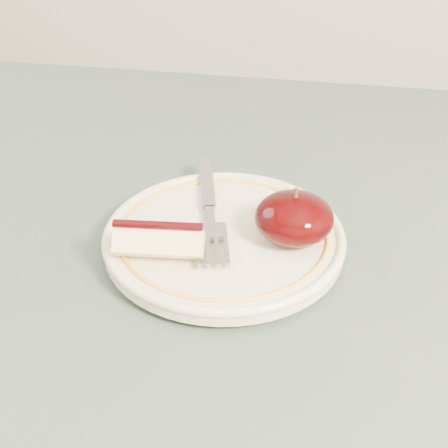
% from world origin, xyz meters
% --- Properties ---
extents(table, '(0.90, 0.90, 0.75)m').
position_xyz_m(table, '(0.00, 0.00, 0.66)').
color(table, brown).
rests_on(table, ground).
extents(plate, '(0.21, 0.21, 0.02)m').
position_xyz_m(plate, '(0.03, 0.03, 0.76)').
color(plate, '#EDE0C7').
rests_on(plate, table).
extents(apple_half, '(0.07, 0.06, 0.05)m').
position_xyz_m(apple_half, '(0.09, 0.03, 0.79)').
color(apple_half, black).
rests_on(apple_half, plate).
extents(apple_wedge, '(0.08, 0.04, 0.03)m').
position_xyz_m(apple_wedge, '(-0.02, -0.02, 0.78)').
color(apple_wedge, '#FFF0BB').
rests_on(apple_wedge, plate).
extents(fork, '(0.06, 0.18, 0.00)m').
position_xyz_m(fork, '(0.01, 0.06, 0.77)').
color(fork, gray).
rests_on(fork, plate).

